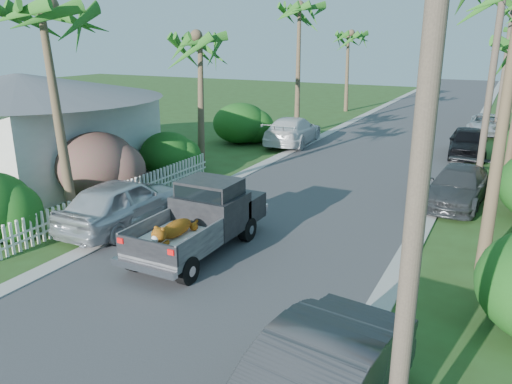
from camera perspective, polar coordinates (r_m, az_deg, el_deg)
The scene contains 23 objects.
ground at distance 12.01m, azimuth -10.31°, elevation -13.59°, with size 120.00×120.00×0.00m, color #2C471A.
road at distance 34.23m, azimuth 16.00°, elevation 6.31°, with size 8.00×100.00×0.02m, color #38383A.
curb_left at distance 35.29m, azimuth 9.13°, elevation 7.10°, with size 0.60×100.00×0.06m, color #A5A39E.
curb_right at distance 33.67m, azimuth 23.19°, elevation 5.44°, with size 0.60×100.00×0.06m, color #A5A39E.
pickup_truck at distance 14.96m, azimuth -5.79°, elevation -2.74°, with size 1.98×5.12×2.06m.
parked_car_rm at distance 20.46m, azimuth 22.07°, elevation 0.60°, with size 1.93×4.74×1.38m, color #343739.
parked_car_rf at distance 28.88m, azimuth 23.03°, elevation 5.23°, with size 1.83×4.55×1.55m, color black.
parked_car_rd at distance 36.52m, azimuth 24.76°, elevation 7.04°, with size 2.09×4.53×1.26m, color silver.
parked_car_ln at distance 17.19m, azimuth -15.07°, elevation -1.22°, with size 1.97×4.90×1.67m, color silver.
parked_car_lf at distance 29.84m, azimuth 4.20°, elevation 6.97°, with size 2.28×5.62×1.63m, color white.
palm_l_a at distance 16.86m, azimuth -22.95°, elevation 18.79°, with size 4.40×4.40×8.20m.
palm_l_b at distance 24.06m, azimuth -6.57°, elevation 17.23°, with size 4.40×4.40×7.40m.
palm_l_c at distance 32.60m, azimuth 5.01°, elevation 20.35°, with size 4.40×4.40×9.20m.
palm_l_d at distance 44.01m, azimuth 10.60°, elevation 17.38°, with size 4.40×4.40×7.70m.
shrub_l_b at distance 20.61m, azimuth -17.73°, elevation 2.93°, with size 3.00×3.30×2.60m, color #9D164D.
shrub_l_c at distance 23.34m, azimuth -10.09°, elevation 4.34°, with size 2.40×2.64×2.00m, color #1B4C15.
shrub_l_d at distance 30.21m, azimuth -1.81°, elevation 7.88°, with size 3.20×3.52×2.40m, color #1B4C15.
picket_fence at distance 19.26m, azimuth -14.73°, elevation -0.25°, with size 0.10×11.00×1.00m, color white.
house_left at distance 24.95m, azimuth -24.88°, elevation 6.46°, with size 9.00×8.00×4.60m.
utility_pole_a at distance 6.29m, azimuth 18.26°, elevation 2.61°, with size 1.60×0.26×9.00m.
utility_pole_b at distance 21.12m, azimuth 25.32°, elevation 11.55°, with size 1.60×0.26×9.00m.
utility_pole_c at distance 36.09m, azimuth 26.58°, elevation 13.09°, with size 1.60×0.26×9.00m.
utility_pole_d at distance 51.08m, azimuth 27.11°, elevation 13.72°, with size 1.60×0.26×9.00m.
Camera 1 is at (6.50, -8.05, 6.09)m, focal length 35.00 mm.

